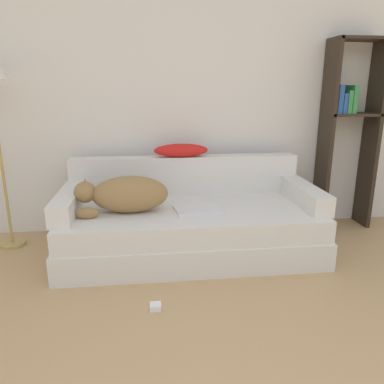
{
  "coord_description": "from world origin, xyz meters",
  "views": [
    {
      "loc": [
        -0.29,
        -0.48,
        1.29
      ],
      "look_at": [
        0.02,
        2.18,
        0.53
      ],
      "focal_mm": 35.0,
      "sensor_mm": 36.0,
      "label": 1
    }
  ],
  "objects_px": {
    "couch": "(191,230)",
    "throw_pillow": "(181,150)",
    "laptop": "(198,209)",
    "bookshelf": "(349,124)",
    "dog": "(125,194)",
    "power_adapter": "(155,307)"
  },
  "relations": [
    {
      "from": "dog",
      "to": "throw_pillow",
      "type": "bearing_deg",
      "value": 43.78
    },
    {
      "from": "dog",
      "to": "bookshelf",
      "type": "height_order",
      "value": "bookshelf"
    },
    {
      "from": "couch",
      "to": "dog",
      "type": "relative_size",
      "value": 2.9
    },
    {
      "from": "throw_pillow",
      "to": "bookshelf",
      "type": "xyz_separation_m",
      "value": [
        1.53,
        0.08,
        0.19
      ]
    },
    {
      "from": "couch",
      "to": "throw_pillow",
      "type": "height_order",
      "value": "throw_pillow"
    },
    {
      "from": "couch",
      "to": "bookshelf",
      "type": "height_order",
      "value": "bookshelf"
    },
    {
      "from": "throw_pillow",
      "to": "laptop",
      "type": "bearing_deg",
      "value": -79.37
    },
    {
      "from": "bookshelf",
      "to": "power_adapter",
      "type": "height_order",
      "value": "bookshelf"
    },
    {
      "from": "dog",
      "to": "couch",
      "type": "bearing_deg",
      "value": 7.16
    },
    {
      "from": "dog",
      "to": "power_adapter",
      "type": "height_order",
      "value": "dog"
    },
    {
      "from": "dog",
      "to": "power_adapter",
      "type": "relative_size",
      "value": 10.08
    },
    {
      "from": "bookshelf",
      "to": "power_adapter",
      "type": "bearing_deg",
      "value": -145.45
    },
    {
      "from": "couch",
      "to": "laptop",
      "type": "xyz_separation_m",
      "value": [
        0.05,
        -0.09,
        0.2
      ]
    },
    {
      "from": "couch",
      "to": "laptop",
      "type": "height_order",
      "value": "laptop"
    },
    {
      "from": "couch",
      "to": "bookshelf",
      "type": "distance_m",
      "value": 1.74
    },
    {
      "from": "couch",
      "to": "throw_pillow",
      "type": "relative_size",
      "value": 4.33
    },
    {
      "from": "dog",
      "to": "bookshelf",
      "type": "xyz_separation_m",
      "value": [
        1.99,
        0.52,
        0.44
      ]
    },
    {
      "from": "power_adapter",
      "to": "bookshelf",
      "type": "bearing_deg",
      "value": 34.55
    },
    {
      "from": "power_adapter",
      "to": "dog",
      "type": "bearing_deg",
      "value": 105.2
    },
    {
      "from": "dog",
      "to": "laptop",
      "type": "height_order",
      "value": "dog"
    },
    {
      "from": "throw_pillow",
      "to": "power_adapter",
      "type": "height_order",
      "value": "throw_pillow"
    },
    {
      "from": "throw_pillow",
      "to": "bookshelf",
      "type": "bearing_deg",
      "value": 3.09
    }
  ]
}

